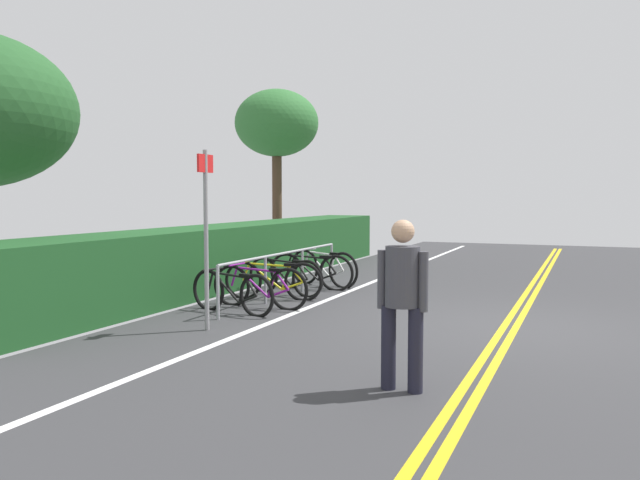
{
  "coord_description": "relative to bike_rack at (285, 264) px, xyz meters",
  "views": [
    {
      "loc": [
        -9.17,
        -0.99,
        1.82
      ],
      "look_at": [
        0.53,
        3.09,
        1.09
      ],
      "focal_mm": 36.21,
      "sensor_mm": 36.0,
      "label": 1
    }
  ],
  "objects": [
    {
      "name": "sign_post_near",
      "position": [
        -2.95,
        -0.26,
        0.84
      ],
      "size": [
        0.36,
        0.06,
        2.42
      ],
      "color": "gray",
      "rests_on": "ground_plane"
    },
    {
      "name": "hedge_backdrop",
      "position": [
        1.5,
        1.82,
        0.0
      ],
      "size": [
        13.49,
        1.34,
        1.21
      ],
      "primitive_type": "cube",
      "color": "#1C4C21",
      "rests_on": "ground_plane"
    },
    {
      "name": "bicycle_2",
      "position": [
        -0.27,
        0.1,
        -0.27
      ],
      "size": [
        0.48,
        1.77,
        0.71
      ],
      "color": "black",
      "rests_on": "ground_plane"
    },
    {
      "name": "bicycle_0",
      "position": [
        -1.69,
        0.09,
        -0.28
      ],
      "size": [
        0.52,
        1.66,
        0.7
      ],
      "color": "black",
      "rests_on": "ground_plane"
    },
    {
      "name": "centre_line_yellow_outer",
      "position": [
        -1.12,
        -3.93,
        -0.6
      ],
      "size": [
        28.32,
        0.1,
        0.0
      ],
      "primitive_type": "cube",
      "color": "gold",
      "rests_on": "ground_plane"
    },
    {
      "name": "bike_rack",
      "position": [
        0.0,
        0.0,
        0.0
      ],
      "size": [
        4.54,
        0.05,
        0.82
      ],
      "color": "#9EA0A5",
      "rests_on": "ground_plane"
    },
    {
      "name": "tree_mid",
      "position": [
        6.37,
        3.34,
        3.23
      ],
      "size": [
        2.39,
        2.39,
        4.83
      ],
      "color": "#473323",
      "rests_on": "ground_plane"
    },
    {
      "name": "bicycle_3",
      "position": [
        0.31,
        0.15,
        -0.27
      ],
      "size": [
        0.55,
        1.7,
        0.72
      ],
      "color": "black",
      "rests_on": "ground_plane"
    },
    {
      "name": "bike_lane_stripe_white",
      "position": [
        -1.12,
        -0.82,
        -0.6
      ],
      "size": [
        28.32,
        0.12,
        0.0
      ],
      "primitive_type": "cube",
      "color": "white",
      "rests_on": "ground_plane"
    },
    {
      "name": "bicycle_1",
      "position": [
        -1.1,
        -0.08,
        -0.27
      ],
      "size": [
        0.46,
        1.77,
        0.72
      ],
      "color": "black",
      "rests_on": "ground_plane"
    },
    {
      "name": "bicycle_4",
      "position": [
        1.12,
        -0.02,
        -0.26
      ],
      "size": [
        0.46,
        1.76,
        0.73
      ],
      "color": "black",
      "rests_on": "ground_plane"
    },
    {
      "name": "pedestrian",
      "position": [
        -4.55,
        -3.42,
        0.31
      ],
      "size": [
        0.32,
        0.49,
        1.6
      ],
      "color": "#1E1E2D",
      "rests_on": "ground_plane"
    },
    {
      "name": "centre_line_yellow_inner",
      "position": [
        -1.12,
        -4.09,
        -0.6
      ],
      "size": [
        28.32,
        0.1,
        0.0
      ],
      "primitive_type": "cube",
      "color": "gold",
      "rests_on": "ground_plane"
    },
    {
      "name": "ground_plane",
      "position": [
        -1.12,
        -4.01,
        -0.63
      ],
      "size": [
        31.47,
        10.09,
        0.05
      ],
      "primitive_type": "cube",
      "color": "#353538"
    },
    {
      "name": "bicycle_5",
      "position": [
        1.67,
        -0.06,
        -0.25
      ],
      "size": [
        0.64,
        1.69,
        0.76
      ],
      "color": "black",
      "rests_on": "ground_plane"
    }
  ]
}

